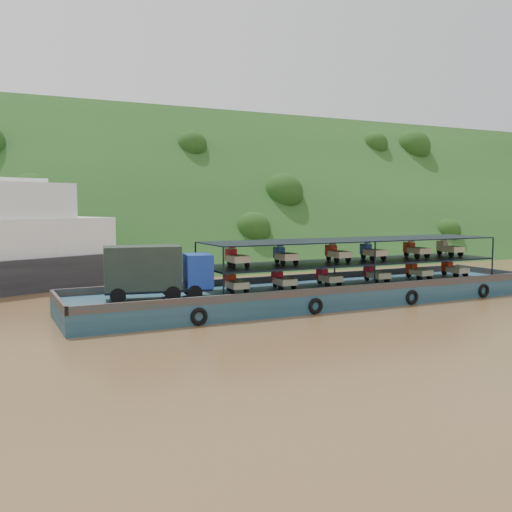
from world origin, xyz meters
name	(u,v)px	position (x,y,z in m)	size (l,w,h in m)	color
ground	(299,302)	(0.00, 0.00, 0.00)	(160.00, 160.00, 0.00)	brown
hillside	(159,259)	(0.00, 36.00, 0.00)	(140.00, 28.00, 28.00)	#193A15
cargo_barge	(303,289)	(-0.32, -1.14, 1.13)	(35.00, 7.18, 4.55)	#133643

